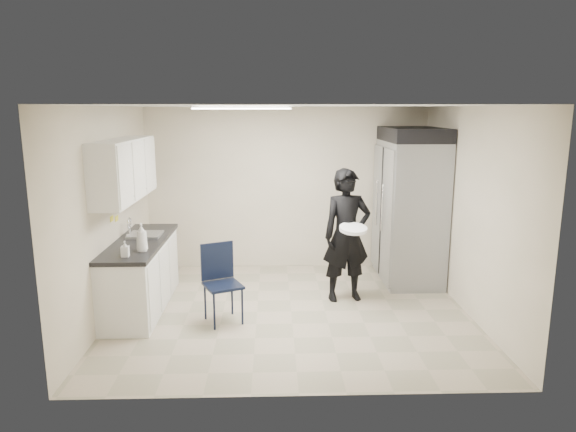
{
  "coord_description": "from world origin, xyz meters",
  "views": [
    {
      "loc": [
        -0.23,
        -6.23,
        2.56
      ],
      "look_at": [
        -0.03,
        0.2,
        1.22
      ],
      "focal_mm": 32.0,
      "sensor_mm": 36.0,
      "label": 1
    }
  ],
  "objects_px": {
    "man_tuxedo": "(347,235)",
    "commercial_fridge": "(410,212)",
    "lower_counter": "(141,276)",
    "folding_chair": "(223,286)"
  },
  "relations": [
    {
      "from": "commercial_fridge",
      "to": "man_tuxedo",
      "type": "relative_size",
      "value": 1.17
    },
    {
      "from": "commercial_fridge",
      "to": "man_tuxedo",
      "type": "height_order",
      "value": "commercial_fridge"
    },
    {
      "from": "commercial_fridge",
      "to": "folding_chair",
      "type": "distance_m",
      "value": 3.15
    },
    {
      "from": "lower_counter",
      "to": "man_tuxedo",
      "type": "xyz_separation_m",
      "value": [
        2.71,
        0.23,
        0.47
      ]
    },
    {
      "from": "commercial_fridge",
      "to": "man_tuxedo",
      "type": "bearing_deg",
      "value": -141.62
    },
    {
      "from": "man_tuxedo",
      "to": "lower_counter",
      "type": "bearing_deg",
      "value": 174.13
    },
    {
      "from": "commercial_fridge",
      "to": "man_tuxedo",
      "type": "xyz_separation_m",
      "value": [
        -1.07,
        -0.85,
        -0.15
      ]
    },
    {
      "from": "man_tuxedo",
      "to": "commercial_fridge",
      "type": "bearing_deg",
      "value": 27.69
    },
    {
      "from": "commercial_fridge",
      "to": "man_tuxedo",
      "type": "distance_m",
      "value": 1.37
    },
    {
      "from": "folding_chair",
      "to": "man_tuxedo",
      "type": "xyz_separation_m",
      "value": [
        1.6,
        0.73,
        0.43
      ]
    }
  ]
}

